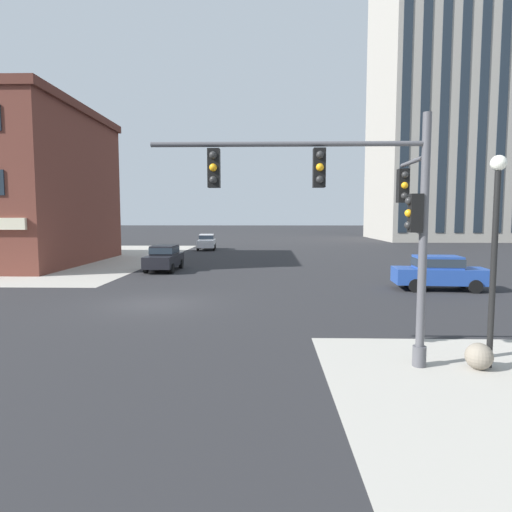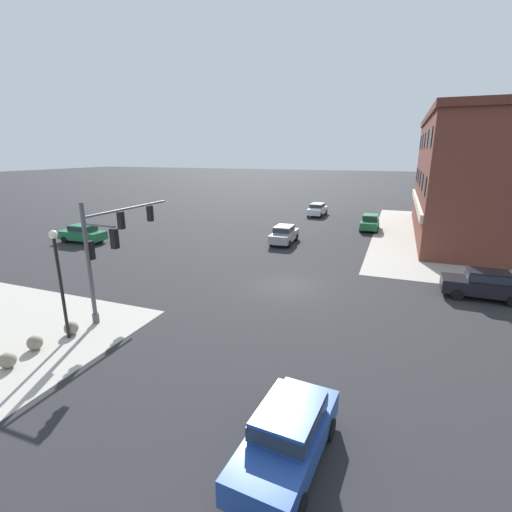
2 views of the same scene
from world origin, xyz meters
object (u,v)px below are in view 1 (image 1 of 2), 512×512
bollard_sphere_curb_a (479,356)px  car_parked_curb (164,257)px  car_cross_westbound (439,271)px  traffic_signal_main (367,209)px  car_main_northbound_far (207,241)px  street_lamp_corner_near (495,235)px

bollard_sphere_curb_a → car_parked_curb: car_parked_curb is taller
car_parked_curb → car_cross_westbound: bearing=-25.5°
traffic_signal_main → car_cross_westbound: (6.04, 11.04, -2.87)m
bollard_sphere_curb_a → car_main_northbound_far: 39.04m
street_lamp_corner_near → car_parked_curb: size_ratio=1.13×
street_lamp_corner_near → car_main_northbound_far: 39.05m
bollard_sphere_curb_a → street_lamp_corner_near: bearing=25.9°
car_main_northbound_far → car_parked_curb: bearing=-90.8°
bollard_sphere_curb_a → street_lamp_corner_near: size_ratio=0.13×
traffic_signal_main → car_main_northbound_far: traffic_signal_main is taller
bollard_sphere_curb_a → car_parked_curb: bearing=122.4°
bollard_sphere_curb_a → traffic_signal_main: bearing=171.8°
street_lamp_corner_near → car_main_northbound_far: size_ratio=1.11×
traffic_signal_main → car_main_northbound_far: (-9.00, 36.89, -2.87)m
bollard_sphere_curb_a → car_cross_westbound: bearing=73.3°
street_lamp_corner_near → car_cross_westbound: (3.11, 11.26, -2.26)m
traffic_signal_main → car_parked_curb: size_ratio=1.48×
car_cross_westbound → car_parked_curb: (-15.29, 7.31, 0.00)m
car_cross_westbound → car_main_northbound_far: bearing=120.2°
bollard_sphere_curb_a → street_lamp_corner_near: 2.88m
car_parked_curb → street_lamp_corner_near: bearing=-56.7°
traffic_signal_main → street_lamp_corner_near: traffic_signal_main is taller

